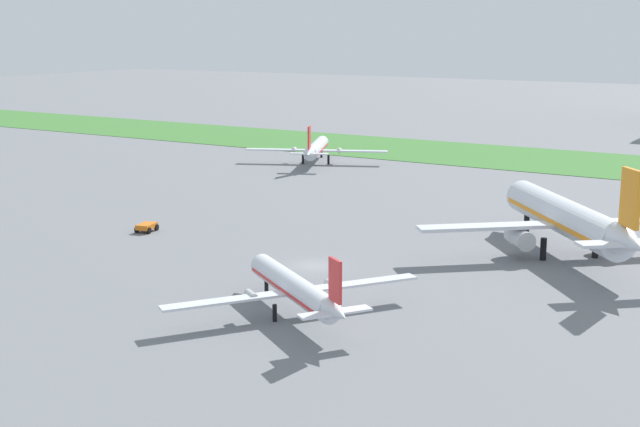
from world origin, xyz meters
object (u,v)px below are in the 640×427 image
(airplane_taxiing_turboprop, at_px, (316,148))
(airplane_foreground_turboprop, at_px, (295,287))
(airplane_midfield_jet, at_px, (567,219))
(baggage_cart_near_gate, at_px, (147,227))

(airplane_taxiing_turboprop, xyz_separation_m, airplane_foreground_turboprop, (40.21, -67.91, -0.26))
(airplane_taxiing_turboprop, bearing_deg, airplane_foreground_turboprop, -173.61)
(airplane_taxiing_turboprop, height_order, airplane_foreground_turboprop, airplane_taxiing_turboprop)
(airplane_midfield_jet, distance_m, airplane_foreground_turboprop, 31.85)
(airplane_taxiing_turboprop, relative_size, airplane_foreground_turboprop, 1.21)
(airplane_foreground_turboprop, bearing_deg, airplane_taxiing_turboprop, -25.31)
(airplane_foreground_turboprop, bearing_deg, baggage_cart_near_gate, 6.18)
(airplane_taxiing_turboprop, height_order, airplane_midfield_jet, airplane_midfield_jet)
(airplane_midfield_jet, relative_size, airplane_foreground_turboprop, 1.35)
(airplane_taxiing_turboprop, xyz_separation_m, baggage_cart_near_gate, (10.40, -52.13, -2.01))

